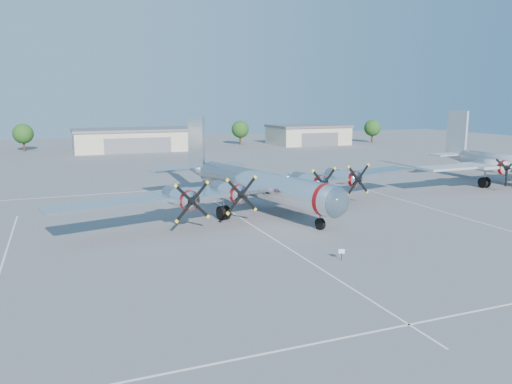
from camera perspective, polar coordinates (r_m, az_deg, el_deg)
name	(u,v)px	position (r m, az deg, el deg)	size (l,w,h in m)	color
ground	(260,230)	(47.92, 0.42, -4.38)	(260.00, 260.00, 0.00)	#5C5C5F
parking_lines	(267,235)	(46.36, 1.24, -4.89)	(60.00, 50.08, 0.01)	silver
hangar_center	(134,139)	(126.44, -13.80, 5.85)	(28.60, 14.60, 5.40)	#B7AA91
hangar_east	(308,134)	(141.31, 5.96, 6.55)	(20.60, 14.60, 5.40)	#B7AA91
tree_west	(23,134)	(133.35, -25.08, 6.05)	(4.80, 4.80, 6.64)	#382619
tree_east	(240,129)	(139.47, -1.81, 7.17)	(4.80, 4.80, 6.64)	#382619
tree_far_east	(372,128)	(149.92, 13.17, 7.14)	(4.80, 4.80, 6.64)	#382619
main_bomber_b29	(255,210)	(56.65, -0.13, -2.04)	(46.18, 31.58, 10.21)	white
twin_engine_east	(502,184)	(82.63, 26.33, 0.84)	(33.28, 23.93, 10.55)	#B0B0B5
info_placard	(342,253)	(39.48, 9.76, -6.84)	(0.45, 0.22, 0.91)	black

